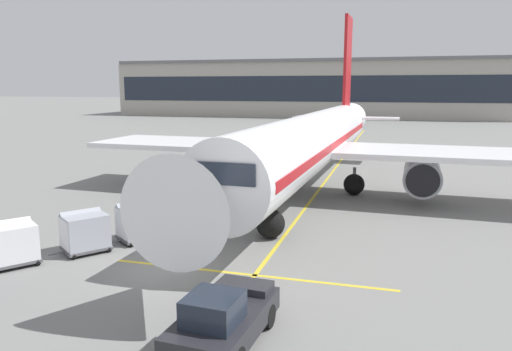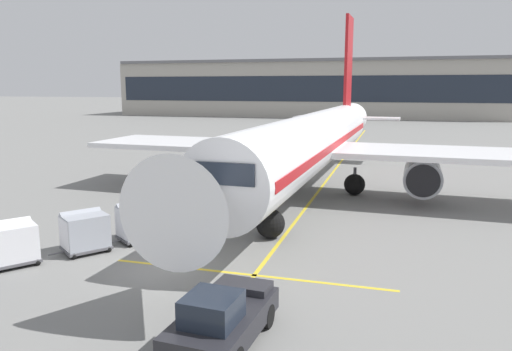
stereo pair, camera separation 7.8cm
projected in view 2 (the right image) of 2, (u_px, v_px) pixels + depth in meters
name	position (u px, v px, depth m)	size (l,w,h in m)	color
ground_plane	(162.00, 269.00, 20.55)	(600.00, 600.00, 0.00)	slate
parked_airplane	(313.00, 142.00, 34.01)	(32.92, 42.85, 14.49)	white
belt_loader	(210.00, 210.00, 26.64)	(4.24, 4.74, 3.39)	silver
baggage_cart_lead	(139.00, 221.00, 24.19)	(2.48, 2.67, 1.91)	#515156
baggage_cart_second	(85.00, 231.00, 22.53)	(2.48, 2.67, 1.91)	#515156
baggage_cart_third	(11.00, 243.00, 20.85)	(2.48, 2.67, 1.91)	#515156
pushback_tug	(222.00, 318.00, 14.41)	(2.39, 4.53, 1.83)	#232328
ground_crew_by_loader	(161.00, 207.00, 27.04)	(0.30, 0.57, 1.74)	#514C42
ground_crew_by_carts	(210.00, 208.00, 26.73)	(0.27, 0.57, 1.74)	#514C42
ground_crew_marshaller	(175.00, 221.00, 24.21)	(0.41, 0.48, 1.74)	black
ground_crew_wingwalker	(147.00, 222.00, 24.00)	(0.57, 0.27, 1.74)	#333847
safety_cone_engine_keepout	(212.00, 187.00, 35.50)	(0.66, 0.66, 0.74)	black
apron_guidance_line_lead_in	(314.00, 197.00, 33.90)	(0.20, 110.00, 0.01)	yellow
apron_guidance_line_stop_bar	(248.00, 274.00, 19.92)	(12.00, 0.20, 0.01)	yellow
terminal_building	(309.00, 89.00, 126.43)	(97.92, 21.93, 14.19)	#A8A399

